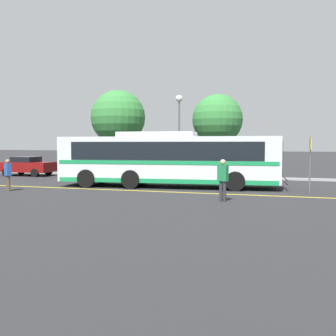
{
  "coord_description": "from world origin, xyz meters",
  "views": [
    {
      "loc": [
        7.89,
        -20.65,
        2.39
      ],
      "look_at": [
        1.42,
        0.11,
        1.06
      ],
      "focal_mm": 42.0,
      "sensor_mm": 36.0,
      "label": 1
    }
  ],
  "objects_px": {
    "parked_car_1": "(98,167)",
    "pedestrian_1": "(8,173)",
    "transit_bus": "(168,158)",
    "tree_1": "(118,118)",
    "bus_stop_sign": "(310,158)",
    "tree_0": "(217,120)",
    "parked_car_0": "(27,166)",
    "pedestrian_0": "(223,177)",
    "street_lamp": "(179,117)"
  },
  "relations": [
    {
      "from": "parked_car_1",
      "to": "street_lamp",
      "type": "bearing_deg",
      "value": -65.31
    },
    {
      "from": "pedestrian_0",
      "to": "tree_0",
      "type": "xyz_separation_m",
      "value": [
        -2.91,
        14.88,
        3.31
      ]
    },
    {
      "from": "pedestrian_1",
      "to": "pedestrian_0",
      "type": "bearing_deg",
      "value": -152.67
    },
    {
      "from": "transit_bus",
      "to": "tree_1",
      "type": "xyz_separation_m",
      "value": [
        -7.7,
        10.34,
        3.06
      ]
    },
    {
      "from": "tree_0",
      "to": "tree_1",
      "type": "xyz_separation_m",
      "value": [
        -8.62,
        0.05,
        0.34
      ]
    },
    {
      "from": "parked_car_1",
      "to": "bus_stop_sign",
      "type": "bearing_deg",
      "value": -112.73
    },
    {
      "from": "pedestrian_1",
      "to": "tree_1",
      "type": "relative_size",
      "value": 0.23
    },
    {
      "from": "street_lamp",
      "to": "tree_0",
      "type": "distance_m",
      "value": 3.81
    },
    {
      "from": "parked_car_1",
      "to": "pedestrian_1",
      "type": "xyz_separation_m",
      "value": [
        -0.58,
        -8.73,
        0.19
      ]
    },
    {
      "from": "street_lamp",
      "to": "tree_1",
      "type": "relative_size",
      "value": 0.86
    },
    {
      "from": "bus_stop_sign",
      "to": "tree_1",
      "type": "relative_size",
      "value": 0.39
    },
    {
      "from": "bus_stop_sign",
      "to": "tree_0",
      "type": "bearing_deg",
      "value": -155.01
    },
    {
      "from": "parked_car_0",
      "to": "tree_1",
      "type": "height_order",
      "value": "tree_1"
    },
    {
      "from": "bus_stop_sign",
      "to": "tree_1",
      "type": "xyz_separation_m",
      "value": [
        -15.11,
        10.88,
        2.93
      ]
    },
    {
      "from": "bus_stop_sign",
      "to": "tree_0",
      "type": "height_order",
      "value": "tree_0"
    },
    {
      "from": "parked_car_0",
      "to": "tree_0",
      "type": "height_order",
      "value": "tree_0"
    },
    {
      "from": "parked_car_0",
      "to": "street_lamp",
      "type": "relative_size",
      "value": 0.67
    },
    {
      "from": "street_lamp",
      "to": "tree_1",
      "type": "height_order",
      "value": "tree_1"
    },
    {
      "from": "tree_1",
      "to": "parked_car_1",
      "type": "bearing_deg",
      "value": -79.51
    },
    {
      "from": "transit_bus",
      "to": "pedestrian_0",
      "type": "distance_m",
      "value": 6.01
    },
    {
      "from": "parked_car_1",
      "to": "pedestrian_0",
      "type": "distance_m",
      "value": 13.87
    },
    {
      "from": "pedestrian_1",
      "to": "bus_stop_sign",
      "type": "relative_size",
      "value": 0.59
    },
    {
      "from": "parked_car_0",
      "to": "tree_0",
      "type": "xyz_separation_m",
      "value": [
        13.37,
        6.0,
        3.57
      ]
    },
    {
      "from": "pedestrian_1",
      "to": "tree_1",
      "type": "height_order",
      "value": "tree_1"
    },
    {
      "from": "pedestrian_1",
      "to": "transit_bus",
      "type": "bearing_deg",
      "value": -120.36
    },
    {
      "from": "transit_bus",
      "to": "parked_car_1",
      "type": "xyz_separation_m",
      "value": [
        -6.62,
        4.52,
        -0.87
      ]
    },
    {
      "from": "tree_1",
      "to": "tree_0",
      "type": "bearing_deg",
      "value": -0.36
    },
    {
      "from": "transit_bus",
      "to": "tree_1",
      "type": "height_order",
      "value": "tree_1"
    },
    {
      "from": "pedestrian_0",
      "to": "pedestrian_1",
      "type": "bearing_deg",
      "value": 17.21
    },
    {
      "from": "street_lamp",
      "to": "tree_0",
      "type": "height_order",
      "value": "tree_0"
    },
    {
      "from": "bus_stop_sign",
      "to": "parked_car_0",
      "type": "bearing_deg",
      "value": -109.61
    },
    {
      "from": "tree_0",
      "to": "parked_car_0",
      "type": "bearing_deg",
      "value": -155.82
    },
    {
      "from": "bus_stop_sign",
      "to": "tree_0",
      "type": "distance_m",
      "value": 12.88
    },
    {
      "from": "parked_car_1",
      "to": "pedestrian_0",
      "type": "xyz_separation_m",
      "value": [
        10.45,
        -9.12,
        0.28
      ]
    },
    {
      "from": "parked_car_1",
      "to": "bus_stop_sign",
      "type": "distance_m",
      "value": 14.95
    },
    {
      "from": "parked_car_0",
      "to": "pedestrian_0",
      "type": "height_order",
      "value": "pedestrian_0"
    },
    {
      "from": "transit_bus",
      "to": "pedestrian_0",
      "type": "height_order",
      "value": "transit_bus"
    },
    {
      "from": "tree_0",
      "to": "pedestrian_1",
      "type": "bearing_deg",
      "value": -119.27
    },
    {
      "from": "pedestrian_1",
      "to": "street_lamp",
      "type": "height_order",
      "value": "street_lamp"
    },
    {
      "from": "street_lamp",
      "to": "pedestrian_1",
      "type": "bearing_deg",
      "value": -116.89
    },
    {
      "from": "street_lamp",
      "to": "tree_1",
      "type": "xyz_separation_m",
      "value": [
        -6.31,
        3.08,
        0.29
      ]
    },
    {
      "from": "parked_car_1",
      "to": "pedestrian_1",
      "type": "bearing_deg",
      "value": 173.27
    },
    {
      "from": "parked_car_0",
      "to": "pedestrian_0",
      "type": "xyz_separation_m",
      "value": [
        16.27,
        -8.88,
        0.26
      ]
    },
    {
      "from": "bus_stop_sign",
      "to": "street_lamp",
      "type": "xyz_separation_m",
      "value": [
        -8.8,
        7.79,
        2.64
      ]
    },
    {
      "from": "parked_car_1",
      "to": "pedestrian_0",
      "type": "bearing_deg",
      "value": -134.02
    },
    {
      "from": "bus_stop_sign",
      "to": "tree_1",
      "type": "bearing_deg",
      "value": -131.71
    },
    {
      "from": "transit_bus",
      "to": "tree_0",
      "type": "distance_m",
      "value": 10.68
    },
    {
      "from": "pedestrian_0",
      "to": "tree_0",
      "type": "relative_size",
      "value": 0.28
    },
    {
      "from": "transit_bus",
      "to": "parked_car_1",
      "type": "distance_m",
      "value": 8.06
    },
    {
      "from": "parked_car_0",
      "to": "bus_stop_sign",
      "type": "height_order",
      "value": "bus_stop_sign"
    }
  ]
}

